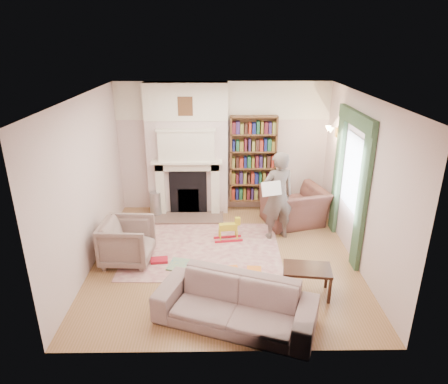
{
  "coord_description": "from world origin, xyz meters",
  "views": [
    {
      "loc": [
        -0.09,
        -6.14,
        3.65
      ],
      "look_at": [
        0.0,
        0.25,
        1.15
      ],
      "focal_mm": 32.0,
      "sensor_mm": 36.0,
      "label": 1
    }
  ],
  "objects_px": {
    "armchair_reading": "(294,207)",
    "paraffin_heater": "(156,204)",
    "bookcase": "(253,159)",
    "sofa": "(235,303)",
    "man_reading": "(278,196)",
    "coffee_table": "(306,281)",
    "armchair_left": "(127,241)",
    "rocking_horse": "(228,229)"
  },
  "relations": [
    {
      "from": "armchair_reading",
      "to": "rocking_horse",
      "type": "bearing_deg",
      "value": 12.12
    },
    {
      "from": "paraffin_heater",
      "to": "armchair_left",
      "type": "bearing_deg",
      "value": -96.26
    },
    {
      "from": "sofa",
      "to": "rocking_horse",
      "type": "xyz_separation_m",
      "value": [
        -0.04,
        2.35,
        -0.08
      ]
    },
    {
      "from": "armchair_left",
      "to": "sofa",
      "type": "xyz_separation_m",
      "value": [
        1.78,
        -1.63,
        -0.07
      ]
    },
    {
      "from": "bookcase",
      "to": "coffee_table",
      "type": "xyz_separation_m",
      "value": [
        0.57,
        -3.19,
        -0.95
      ]
    },
    {
      "from": "coffee_table",
      "to": "paraffin_heater",
      "type": "bearing_deg",
      "value": 140.8
    },
    {
      "from": "armchair_left",
      "to": "coffee_table",
      "type": "distance_m",
      "value": 3.05
    },
    {
      "from": "bookcase",
      "to": "sofa",
      "type": "relative_size",
      "value": 0.87
    },
    {
      "from": "man_reading",
      "to": "armchair_reading",
      "type": "bearing_deg",
      "value": -144.0
    },
    {
      "from": "armchair_left",
      "to": "paraffin_heater",
      "type": "xyz_separation_m",
      "value": [
        0.21,
        1.88,
        -0.11
      ]
    },
    {
      "from": "bookcase",
      "to": "coffee_table",
      "type": "relative_size",
      "value": 2.64
    },
    {
      "from": "armchair_left",
      "to": "paraffin_heater",
      "type": "height_order",
      "value": "armchair_left"
    },
    {
      "from": "armchair_reading",
      "to": "bookcase",
      "type": "bearing_deg",
      "value": -58.62
    },
    {
      "from": "armchair_reading",
      "to": "sofa",
      "type": "xyz_separation_m",
      "value": [
        -1.34,
        -3.08,
        -0.07
      ]
    },
    {
      "from": "rocking_horse",
      "to": "man_reading",
      "type": "bearing_deg",
      "value": 0.28
    },
    {
      "from": "bookcase",
      "to": "man_reading",
      "type": "height_order",
      "value": "bookcase"
    },
    {
      "from": "sofa",
      "to": "rocking_horse",
      "type": "distance_m",
      "value": 2.35
    },
    {
      "from": "coffee_table",
      "to": "sofa",
      "type": "bearing_deg",
      "value": -141.81
    },
    {
      "from": "armchair_reading",
      "to": "paraffin_heater",
      "type": "xyz_separation_m",
      "value": [
        -2.91,
        0.42,
        -0.11
      ]
    },
    {
      "from": "armchair_reading",
      "to": "sofa",
      "type": "relative_size",
      "value": 0.55
    },
    {
      "from": "sofa",
      "to": "paraffin_heater",
      "type": "xyz_separation_m",
      "value": [
        -1.57,
        3.51,
        -0.04
      ]
    },
    {
      "from": "bookcase",
      "to": "sofa",
      "type": "bearing_deg",
      "value": -97.85
    },
    {
      "from": "man_reading",
      "to": "paraffin_heater",
      "type": "xyz_separation_m",
      "value": [
        -2.46,
        1.02,
        -0.58
      ]
    },
    {
      "from": "bookcase",
      "to": "armchair_reading",
      "type": "height_order",
      "value": "bookcase"
    },
    {
      "from": "bookcase",
      "to": "paraffin_heater",
      "type": "relative_size",
      "value": 3.36
    },
    {
      "from": "coffee_table",
      "to": "paraffin_heater",
      "type": "distance_m",
      "value": 3.91
    },
    {
      "from": "sofa",
      "to": "man_reading",
      "type": "height_order",
      "value": "man_reading"
    },
    {
      "from": "man_reading",
      "to": "rocking_horse",
      "type": "distance_m",
      "value": 1.13
    },
    {
      "from": "armchair_reading",
      "to": "paraffin_heater",
      "type": "distance_m",
      "value": 2.95
    },
    {
      "from": "armchair_reading",
      "to": "armchair_left",
      "type": "distance_m",
      "value": 3.44
    },
    {
      "from": "man_reading",
      "to": "paraffin_heater",
      "type": "relative_size",
      "value": 3.12
    },
    {
      "from": "man_reading",
      "to": "sofa",
      "type": "bearing_deg",
      "value": 53.14
    },
    {
      "from": "armchair_reading",
      "to": "coffee_table",
      "type": "relative_size",
      "value": 1.68
    },
    {
      "from": "armchair_reading",
      "to": "sofa",
      "type": "distance_m",
      "value": 3.36
    },
    {
      "from": "bookcase",
      "to": "paraffin_heater",
      "type": "bearing_deg",
      "value": -171.15
    },
    {
      "from": "armchair_left",
      "to": "armchair_reading",
      "type": "bearing_deg",
      "value": -61.58
    },
    {
      "from": "man_reading",
      "to": "rocking_horse",
      "type": "relative_size",
      "value": 3.21
    },
    {
      "from": "coffee_table",
      "to": "rocking_horse",
      "type": "distance_m",
      "value": 2.05
    },
    {
      "from": "bookcase",
      "to": "man_reading",
      "type": "distance_m",
      "value": 1.43
    },
    {
      "from": "sofa",
      "to": "coffee_table",
      "type": "xyz_separation_m",
      "value": [
        1.1,
        0.65,
        -0.09
      ]
    },
    {
      "from": "paraffin_heater",
      "to": "rocking_horse",
      "type": "distance_m",
      "value": 1.92
    },
    {
      "from": "sofa",
      "to": "paraffin_heater",
      "type": "distance_m",
      "value": 3.84
    }
  ]
}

